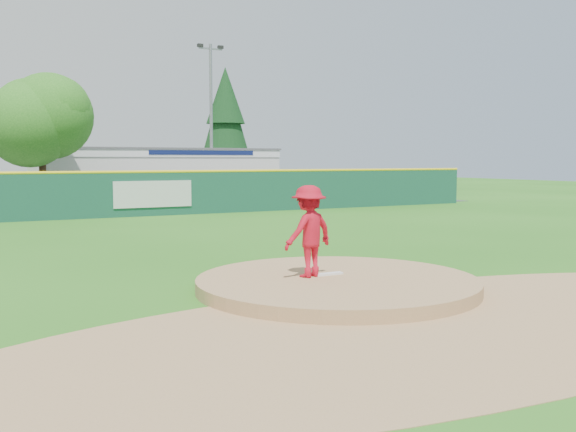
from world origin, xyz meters
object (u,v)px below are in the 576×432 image
pitcher (309,231)px  conifer_tree (226,121)px  deciduous_tree (41,121)px  light_pole_right (211,114)px  van (45,196)px  pool_building_grp (154,173)px

pitcher → conifer_tree: 38.38m
deciduous_tree → conifer_tree: size_ratio=0.77×
conifer_tree → light_pole_right: size_ratio=0.95×
van → conifer_tree: conifer_tree is taller
pitcher → light_pole_right: 30.51m
light_pole_right → pool_building_grp: bearing=135.1°
pitcher → deciduous_tree: 24.95m
pitcher → van: pitcher is taller
pool_building_grp → van: bearing=-133.3°
light_pole_right → van: bearing=-153.0°
conifer_tree → light_pole_right: (-4.00, -7.00, 0.00)m
van → deciduous_tree: deciduous_tree is taller
pitcher → van: (-1.73, 22.99, -0.39)m
deciduous_tree → pitcher: bearing=-86.4°
pitcher → deciduous_tree: deciduous_tree is taller
conifer_tree → van: bearing=-140.1°
van → light_pole_right: bearing=-77.3°
van → deciduous_tree: size_ratio=0.72×
pitcher → light_pole_right: size_ratio=0.18×
conifer_tree → deciduous_tree: bearing=-143.7°
deciduous_tree → light_pole_right: size_ratio=0.74×
van → conifer_tree: size_ratio=0.56×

